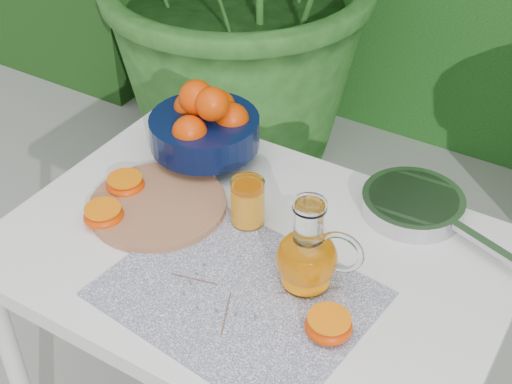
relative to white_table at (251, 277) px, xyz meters
The scene contains 9 objects.
white_table is the anchor object (origin of this frame).
placemat 0.15m from the white_table, 69.02° to the right, with size 0.48×0.37×0.00m, color #0D184C.
cutting_board 0.25m from the white_table, behind, with size 0.29×0.29×0.02m, color #A86E4C.
fruit_bowl 0.38m from the white_table, 139.75° to the left, with size 0.27×0.27×0.20m.
juice_pitcher 0.21m from the white_table, 11.37° to the right, with size 0.17×0.13×0.19m.
juice_tumbler 0.16m from the white_table, 126.14° to the left, with size 0.08×0.08×0.10m.
saute_pan 0.38m from the white_table, 49.86° to the left, with size 0.40×0.28×0.04m.
orange_halves 0.18m from the white_table, 153.76° to the right, with size 0.66×0.22×0.04m.
thyme_sprigs 0.16m from the white_table, 62.42° to the right, with size 0.29×0.23×0.01m.
Camera 1 is at (0.43, -0.97, 1.72)m, focal length 50.00 mm.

